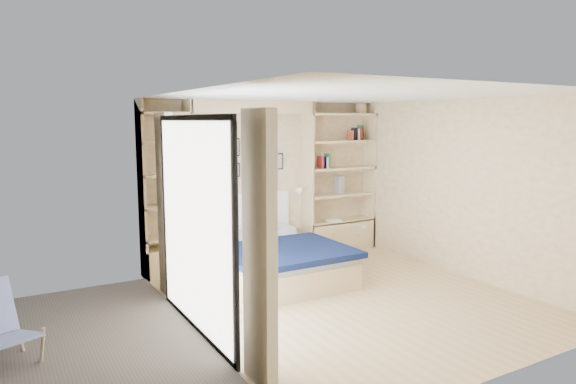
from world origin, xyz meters
TOP-DOWN VIEW (x-y plane):
  - ground at (0.00, 0.00)m, footprint 4.50×4.50m
  - room_shell at (-0.39, 1.52)m, footprint 4.50×4.50m
  - bed at (-0.43, 1.18)m, footprint 1.69×2.11m
  - photo_gallery at (-0.45, 2.22)m, footprint 1.48×0.02m
  - reading_lamps at (-0.30, 2.00)m, footprint 1.92×0.12m
  - shelf_decor at (1.20, 2.07)m, footprint 3.54×0.23m
  - deck at (-3.60, 0.00)m, footprint 3.20×4.00m

SIDE VIEW (x-z plane):
  - ground at x=0.00m, z-range 0.00..0.00m
  - deck at x=-3.60m, z-range -0.03..0.03m
  - bed at x=-0.43m, z-range -0.26..0.81m
  - room_shell at x=-0.39m, z-range -1.17..3.33m
  - reading_lamps at x=-0.30m, z-range 1.03..1.17m
  - photo_gallery at x=-0.45m, z-range 1.19..2.01m
  - shelf_decor at x=1.20m, z-range 0.69..2.72m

